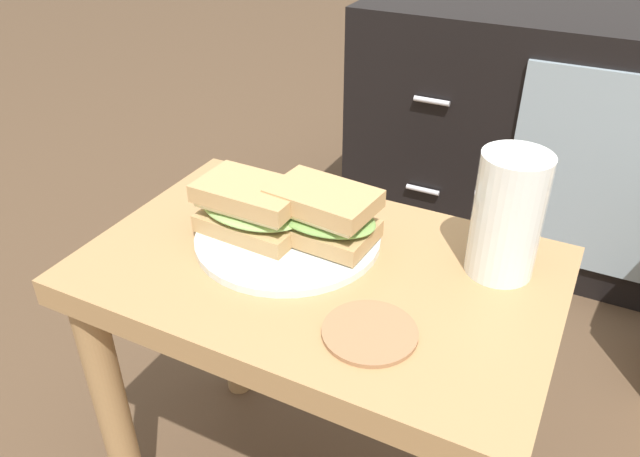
{
  "coord_description": "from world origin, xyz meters",
  "views": [
    {
      "loc": [
        0.27,
        -0.54,
        0.89
      ],
      "look_at": [
        0.0,
        0.0,
        0.51
      ],
      "focal_mm": 34.79,
      "sensor_mm": 36.0,
      "label": 1
    }
  ],
  "objects_px": {
    "tv_cabinet": "(563,135)",
    "sandwich_front": "(252,208)",
    "plate": "(288,237)",
    "coaster": "(370,332)",
    "beer_glass": "(507,217)",
    "sandwich_back": "(323,214)"
  },
  "relations": [
    {
      "from": "plate",
      "to": "sandwich_back",
      "type": "distance_m",
      "value": 0.06
    },
    {
      "from": "sandwich_front",
      "to": "beer_glass",
      "type": "distance_m",
      "value": 0.3
    },
    {
      "from": "sandwich_back",
      "to": "plate",
      "type": "bearing_deg",
      "value": -165.53
    },
    {
      "from": "tv_cabinet",
      "to": "coaster",
      "type": "height_order",
      "value": "tv_cabinet"
    },
    {
      "from": "tv_cabinet",
      "to": "beer_glass",
      "type": "xyz_separation_m",
      "value": [
        0.02,
        -0.86,
        0.24
      ]
    },
    {
      "from": "plate",
      "to": "sandwich_back",
      "type": "height_order",
      "value": "sandwich_back"
    },
    {
      "from": "tv_cabinet",
      "to": "coaster",
      "type": "distance_m",
      "value": 1.05
    },
    {
      "from": "plate",
      "to": "coaster",
      "type": "bearing_deg",
      "value": -35.41
    },
    {
      "from": "plate",
      "to": "coaster",
      "type": "distance_m",
      "value": 0.2
    },
    {
      "from": "tv_cabinet",
      "to": "beer_glass",
      "type": "distance_m",
      "value": 0.9
    },
    {
      "from": "beer_glass",
      "to": "tv_cabinet",
      "type": "bearing_deg",
      "value": 91.29
    },
    {
      "from": "plate",
      "to": "coaster",
      "type": "height_order",
      "value": "plate"
    },
    {
      "from": "sandwich_back",
      "to": "tv_cabinet",
      "type": "bearing_deg",
      "value": 78.38
    },
    {
      "from": "tv_cabinet",
      "to": "sandwich_back",
      "type": "bearing_deg",
      "value": -101.62
    },
    {
      "from": "plate",
      "to": "coaster",
      "type": "xyz_separation_m",
      "value": [
        0.16,
        -0.11,
        -0.0
      ]
    },
    {
      "from": "sandwich_front",
      "to": "coaster",
      "type": "xyz_separation_m",
      "value": [
        0.2,
        -0.1,
        -0.04
      ]
    },
    {
      "from": "tv_cabinet",
      "to": "plate",
      "type": "relative_size",
      "value": 4.11
    },
    {
      "from": "tv_cabinet",
      "to": "sandwich_front",
      "type": "relative_size",
      "value": 6.61
    },
    {
      "from": "tv_cabinet",
      "to": "beer_glass",
      "type": "bearing_deg",
      "value": -88.71
    },
    {
      "from": "sandwich_back",
      "to": "coaster",
      "type": "relative_size",
      "value": 1.41
    },
    {
      "from": "tv_cabinet",
      "to": "plate",
      "type": "bearing_deg",
      "value": -104.09
    },
    {
      "from": "plate",
      "to": "sandwich_back",
      "type": "relative_size",
      "value": 1.66
    }
  ]
}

